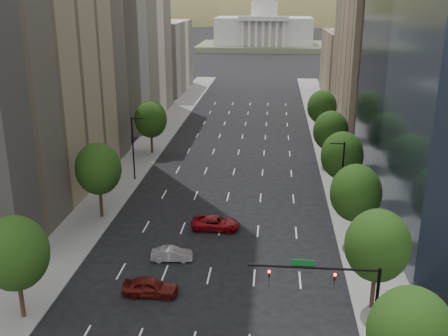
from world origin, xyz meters
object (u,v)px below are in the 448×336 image
(traffic_signal, at_px, (341,290))
(car_maroon, at_px, (150,287))
(capitol, at_px, (264,30))
(car_red_far, at_px, (216,223))
(car_silver, at_px, (172,254))

(traffic_signal, height_order, car_maroon, traffic_signal)
(capitol, relative_size, car_red_far, 11.33)
(car_maroon, distance_m, car_red_far, 14.41)
(traffic_signal, relative_size, car_silver, 2.27)
(car_maroon, xyz_separation_m, car_red_far, (4.10, 13.81, -0.08))
(traffic_signal, height_order, car_red_far, traffic_signal)
(capitol, height_order, car_maroon, capitol)
(car_silver, distance_m, car_red_far, 8.23)
(traffic_signal, xyz_separation_m, car_silver, (-14.48, 12.58, -4.51))
(car_red_far, bearing_deg, traffic_signal, -150.32)
(capitol, xyz_separation_m, car_maroon, (-4.61, -213.47, -7.76))
(traffic_signal, bearing_deg, capitol, 92.74)
(capitol, bearing_deg, traffic_signal, -87.26)
(car_silver, bearing_deg, car_maroon, 168.27)
(capitol, relative_size, car_maroon, 12.55)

